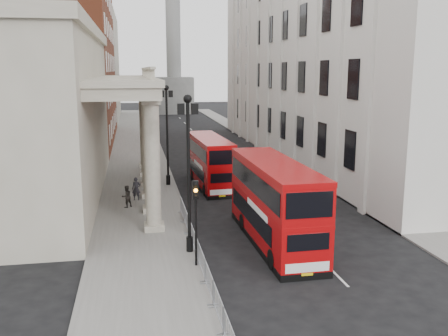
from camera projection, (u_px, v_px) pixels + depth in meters
The scene contains 19 objects.
ground at pixel (213, 283), 22.96m from camera, with size 260.00×260.00×0.00m, color black.
sidewalk_west at pixel (138, 164), 51.37m from camera, with size 6.00×140.00×0.12m, color slate.
sidewalk_east at pixel (292, 159), 54.28m from camera, with size 3.00×140.00×0.12m, color slate.
kerb at pixel (167, 163), 51.89m from camera, with size 0.20×140.00×0.14m, color slate.
portico_building at pixel (36, 119), 37.32m from camera, with size 9.00×28.00×12.00m, color gray.
brick_building at pixel (75, 59), 65.29m from camera, with size 9.00×32.00×22.00m, color maroon.
west_building_far at pixel (94, 68), 96.37m from camera, with size 9.00×30.00×20.00m, color gray.
east_building at pixel (311, 43), 54.23m from camera, with size 8.00×55.00×25.00m, color silver.
monument_column at pixel (173, 40), 109.69m from camera, with size 8.00×8.00×54.20m.
lamp_post_south at pixel (189, 163), 25.76m from camera, with size 1.05×0.44×8.32m.
lamp_post_mid at pixel (167, 128), 41.20m from camera, with size 1.05×0.44×8.32m.
lamp_post_north at pixel (157, 112), 56.64m from camera, with size 1.05×0.44×8.32m.
traffic_light at pixel (196, 207), 24.18m from camera, with size 0.28×0.33×4.30m.
crowd_barriers at pixel (199, 253), 24.92m from camera, with size 0.50×18.75×1.10m.
bus_near at pixel (274, 201), 27.91m from camera, with size 2.77×10.81×4.65m.
bus_far at pixel (210, 161), 41.83m from camera, with size 2.77×9.65×4.12m.
pedestrian_a at pixel (136, 189), 36.97m from camera, with size 0.62×0.41×1.71m, color black.
pedestrian_b at pixel (126, 197), 35.03m from camera, with size 0.76×0.59×1.56m, color black.
pedestrian_c at pixel (151, 181), 39.98m from camera, with size 0.77×0.50×1.58m, color black.
Camera 1 is at (-3.34, -21.24, 9.67)m, focal length 40.00 mm.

